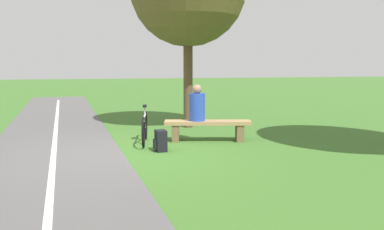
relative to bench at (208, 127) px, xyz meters
name	(u,v)px	position (x,y,z in m)	size (l,w,h in m)	color
ground_plane	(122,152)	(1.95, 0.66, -0.33)	(80.00, 80.00, 0.00)	#3D6B28
bench	(208,127)	(0.00, 0.00, 0.00)	(1.98, 0.85, 0.46)	#A88456
person_seated	(197,105)	(0.23, -0.05, 0.49)	(0.42, 0.42, 0.81)	#2847B7
bicycle	(145,127)	(1.41, -0.10, 0.02)	(0.31, 1.59, 0.83)	black
backpack	(161,141)	(1.20, 0.80, -0.12)	(0.26, 0.29, 0.42)	black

